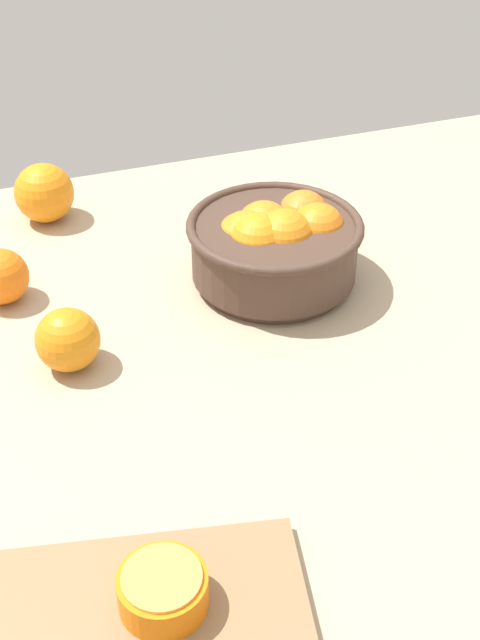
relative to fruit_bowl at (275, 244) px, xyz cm
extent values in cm
cube|color=tan|center=(-13.24, -12.58, -6.83)|extent=(148.43, 99.56, 3.00)
cylinder|color=#473328|center=(-0.14, -0.28, -4.73)|extent=(19.17, 19.17, 1.20)
cylinder|color=#473328|center=(-0.14, -0.28, -0.65)|extent=(20.83, 20.83, 6.94)
torus|color=#473328|center=(-0.14, -0.28, 2.82)|extent=(22.03, 22.03, 1.20)
sphere|color=orange|center=(5.32, -1.00, 1.34)|extent=(7.14, 7.14, 7.14)
sphere|color=orange|center=(5.40, 3.63, 0.88)|extent=(6.98, 6.98, 6.98)
sphere|color=orange|center=(-0.31, 2.98, 0.40)|extent=(7.55, 7.55, 7.55)
sphere|color=orange|center=(-3.38, 1.02, 0.09)|extent=(8.35, 8.35, 8.35)
sphere|color=orange|center=(-2.63, -0.94, 1.08)|extent=(7.70, 7.70, 7.70)
sphere|color=orange|center=(-0.46, -1.34, 0.79)|extent=(7.23, 7.23, 7.23)
sphere|color=orange|center=(0.57, -1.51, 1.34)|extent=(7.69, 7.69, 7.69)
cylinder|color=orange|center=(-26.37, -42.54, -2.32)|extent=(7.30, 7.30, 3.20)
cylinder|color=#F5A949|center=(-26.37, -42.54, -0.57)|extent=(6.42, 6.42, 0.30)
sphere|color=orange|center=(-24.89, 25.51, -1.14)|extent=(8.38, 8.38, 8.38)
sphere|color=orange|center=(-33.20, 6.99, -1.86)|extent=(6.93, 6.93, 6.93)
sphere|color=orange|center=(-27.74, -8.49, -1.73)|extent=(7.18, 7.18, 7.18)
camera|label=1|loc=(-33.97, -81.80, 53.81)|focal=46.23mm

